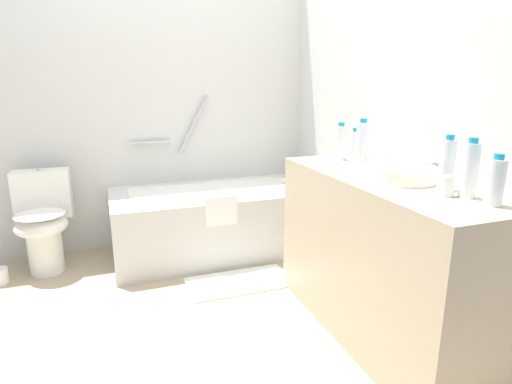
{
  "coord_description": "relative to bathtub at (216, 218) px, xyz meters",
  "views": [
    {
      "loc": [
        -0.28,
        -2.06,
        1.28
      ],
      "look_at": [
        0.55,
        0.25,
        0.63
      ],
      "focal_mm": 29.71,
      "sensor_mm": 36.0,
      "label": 1
    }
  ],
  "objects": [
    {
      "name": "wall_back_tiled",
      "position": [
        -0.47,
        0.42,
        0.9
      ],
      "size": [
        3.04,
        0.1,
        2.33
      ],
      "primitive_type": "cube",
      "color": "silver",
      "rests_on": "ground_plane"
    },
    {
      "name": "water_bottle_3",
      "position": [
        0.58,
        -1.75,
        0.68
      ],
      "size": [
        0.06,
        0.06,
        0.24
      ],
      "color": "silver",
      "rests_on": "vanity_counter"
    },
    {
      "name": "water_bottle_4",
      "position": [
        0.54,
        -1.08,
        0.69
      ],
      "size": [
        0.07,
        0.07,
        0.26
      ],
      "color": "silver",
      "rests_on": "vanity_counter"
    },
    {
      "name": "drinking_glass_0",
      "position": [
        0.61,
        -1.14,
        0.61
      ],
      "size": [
        0.07,
        0.07,
        0.08
      ],
      "primitive_type": "cylinder",
      "color": "white",
      "rests_on": "vanity_counter"
    },
    {
      "name": "sink_faucet",
      "position": [
        0.74,
        -1.4,
        0.6
      ],
      "size": [
        0.1,
        0.15,
        0.08
      ],
      "color": "#9E9EA3",
      "rests_on": "vanity_counter"
    },
    {
      "name": "vanity_counter",
      "position": [
        0.56,
        -1.35,
        0.15
      ],
      "size": [
        0.58,
        1.33,
        0.83
      ],
      "primitive_type": "cube",
      "color": "tan",
      "rests_on": "ground_plane"
    },
    {
      "name": "drinking_glass_1",
      "position": [
        0.52,
        -1.7,
        0.61
      ],
      "size": [
        0.06,
        0.06,
        0.08
      ],
      "primitive_type": "cylinder",
      "color": "white",
      "rests_on": "vanity_counter"
    },
    {
      "name": "bath_mat",
      "position": [
        -0.0,
        -0.58,
        -0.26
      ],
      "size": [
        0.67,
        0.34,
        0.01
      ],
      "primitive_type": "cube",
      "color": "white",
      "rests_on": "ground_plane"
    },
    {
      "name": "ground_plane",
      "position": [
        -0.47,
        -0.93,
        -0.26
      ],
      "size": [
        3.64,
        3.64,
        0.0
      ],
      "primitive_type": "plane",
      "color": "tan"
    },
    {
      "name": "water_bottle_0",
      "position": [
        0.59,
        -1.87,
        0.66
      ],
      "size": [
        0.07,
        0.07,
        0.2
      ],
      "color": "silver",
      "rests_on": "vanity_counter"
    },
    {
      "name": "wall_right_mirror",
      "position": [
        0.9,
        -0.93,
        0.9
      ],
      "size": [
        0.1,
        3.0,
        2.33
      ],
      "primitive_type": "cube",
      "color": "silver",
      "rests_on": "ground_plane"
    },
    {
      "name": "sink_basin",
      "position": [
        0.54,
        -1.4,
        0.6
      ],
      "size": [
        0.34,
        0.34,
        0.06
      ],
      "primitive_type": "cylinder",
      "color": "white",
      "rests_on": "vanity_counter"
    },
    {
      "name": "bathtub",
      "position": [
        0.0,
        0.0,
        0.0
      ],
      "size": [
        1.52,
        0.74,
        1.16
      ],
      "color": "silver",
      "rests_on": "ground_plane"
    },
    {
      "name": "toilet",
      "position": [
        -1.19,
        0.08,
        0.09
      ],
      "size": [
        0.37,
        0.46,
        0.7
      ],
      "rotation": [
        0.0,
        0.0,
        -1.59
      ],
      "color": "white",
      "rests_on": "ground_plane"
    },
    {
      "name": "water_bottle_5",
      "position": [
        0.59,
        -1.62,
        0.68
      ],
      "size": [
        0.06,
        0.06,
        0.24
      ],
      "color": "silver",
      "rests_on": "vanity_counter"
    },
    {
      "name": "water_bottle_1",
      "position": [
        0.56,
        -0.98,
        0.66
      ],
      "size": [
        0.06,
        0.06,
        0.2
      ],
      "color": "silver",
      "rests_on": "vanity_counter"
    },
    {
      "name": "water_bottle_2",
      "position": [
        0.55,
        -0.84,
        0.67
      ],
      "size": [
        0.07,
        0.07,
        0.22
      ],
      "color": "silver",
      "rests_on": "vanity_counter"
    }
  ]
}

